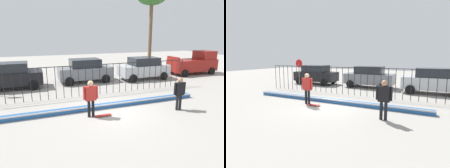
# 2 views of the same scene
# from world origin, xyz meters

# --- Properties ---
(ground_plane) EXTENTS (60.00, 60.00, 0.00)m
(ground_plane) POSITION_xyz_m (0.00, 0.00, 0.00)
(ground_plane) COLOR #9E9991
(bowl_coping_ledge) EXTENTS (11.00, 0.41, 0.27)m
(bowl_coping_ledge) POSITION_xyz_m (0.00, 0.71, 0.12)
(bowl_coping_ledge) COLOR #235699
(bowl_coping_ledge) RESTS_ON ground
(perimeter_fence) EXTENTS (14.04, 0.04, 1.99)m
(perimeter_fence) POSITION_xyz_m (0.00, 3.29, 1.21)
(perimeter_fence) COLOR black
(perimeter_fence) RESTS_ON ground
(skateboarder) EXTENTS (0.72, 0.27, 1.78)m
(skateboarder) POSITION_xyz_m (-1.09, -0.18, 1.07)
(skateboarder) COLOR black
(skateboarder) RESTS_ON ground
(skateboard) EXTENTS (0.80, 0.20, 0.07)m
(skateboard) POSITION_xyz_m (-0.55, -0.37, 0.06)
(skateboard) COLOR #A51E19
(skateboard) RESTS_ON ground
(camera_operator) EXTENTS (0.70, 0.26, 1.73)m
(camera_operator) POSITION_xyz_m (3.42, -0.93, 1.04)
(camera_operator) COLOR black
(camera_operator) RESTS_ON ground
(parked_car_black) EXTENTS (4.30, 2.12, 1.90)m
(parked_car_black) POSITION_xyz_m (-5.07, 6.84, 0.97)
(parked_car_black) COLOR black
(parked_car_black) RESTS_ON ground
(parked_car_gray) EXTENTS (4.30, 2.12, 1.90)m
(parked_car_gray) POSITION_xyz_m (0.43, 7.10, 0.97)
(parked_car_gray) COLOR slate
(parked_car_gray) RESTS_ON ground
(parked_car_silver) EXTENTS (4.30, 2.12, 1.90)m
(parked_car_silver) POSITION_xyz_m (5.46, 6.38, 0.97)
(parked_car_silver) COLOR #B7BABF
(parked_car_silver) RESTS_ON ground
(stop_sign) EXTENTS (0.76, 0.07, 2.50)m
(stop_sign) POSITION_xyz_m (-6.05, 5.38, 1.62)
(stop_sign) COLOR slate
(stop_sign) RESTS_ON ground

